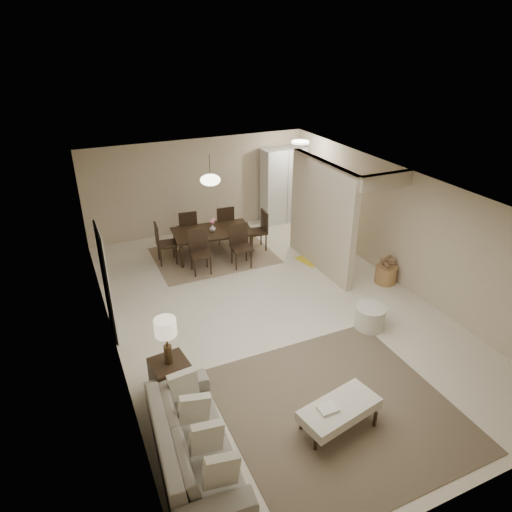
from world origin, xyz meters
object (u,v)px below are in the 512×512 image
wicker_basket (386,274)px  pantry_cabinet (283,186)px  ottoman_bench (339,410)px  side_table (171,378)px  sofa (194,441)px  round_pouf (370,318)px  dining_table (213,243)px

wicker_basket → pantry_cabinet: bearing=95.5°
ottoman_bench → pantry_cabinet: bearing=57.4°
wicker_basket → side_table: bearing=-164.8°
pantry_cabinet → sofa: 8.42m
sofa → side_table: sofa is taller
sofa → ottoman_bench: bearing=-94.5°
pantry_cabinet → sofa: size_ratio=0.90×
sofa → ottoman_bench: (1.98, -0.30, -0.01)m
round_pouf → wicker_basket: size_ratio=1.22×
side_table → round_pouf: bearing=2.3°
pantry_cabinet → ottoman_bench: (-2.82, -7.18, -0.72)m
pantry_cabinet → round_pouf: size_ratio=3.76×
sofa → round_pouf: sofa is taller
side_table → dining_table: size_ratio=0.31×
ottoman_bench → wicker_basket: bearing=32.1°
ottoman_bench → dining_table: size_ratio=0.66×
dining_table → side_table: bearing=-112.2°
sofa → side_table: 1.33m
ottoman_bench → round_pouf: size_ratio=2.21×
pantry_cabinet → round_pouf: bearing=-100.1°
side_table → wicker_basket: size_ratio=1.27×
ottoman_bench → wicker_basket: (3.22, 3.03, -0.14)m
wicker_basket → dining_table: 4.09m
side_table → wicker_basket: (5.15, 1.40, -0.10)m
wicker_basket → round_pouf: bearing=-137.4°
sofa → side_table: size_ratio=4.00×
pantry_cabinet → sofa: (-4.80, -6.88, -0.71)m
wicker_basket → sofa: bearing=-152.3°
sofa → ottoman_bench: sofa is taller
ottoman_bench → side_table: size_ratio=2.12×
round_pouf → side_table: bearing=-177.7°
ottoman_bench → wicker_basket: 4.42m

